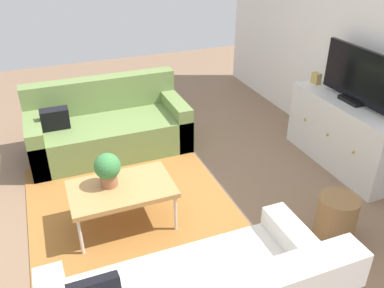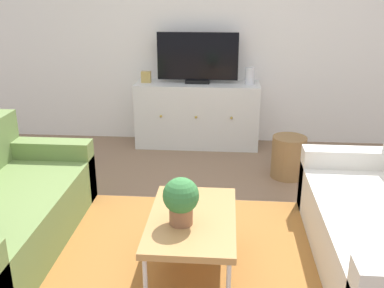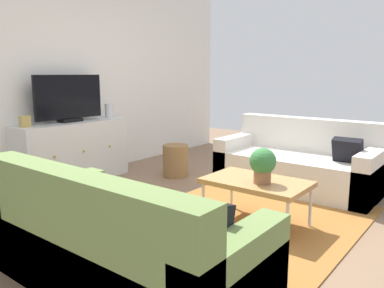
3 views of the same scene
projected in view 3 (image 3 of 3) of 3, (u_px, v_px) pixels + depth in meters
ground_plane at (227, 220)px, 3.63m from camera, size 10.00×10.00×0.00m
wall_back at (61, 74)px, 4.93m from camera, size 6.40×0.12×2.70m
area_rug at (241, 223)px, 3.53m from camera, size 2.50×1.90×0.01m
couch_left_side at (117, 250)px, 2.40m from camera, size 0.88×1.82×0.82m
couch_right_side at (300, 165)px, 4.63m from camera, size 0.88×1.82×0.82m
coffee_table at (256, 183)px, 3.44m from camera, size 0.57×0.90×0.42m
potted_plant at (263, 164)px, 3.30m from camera, size 0.23×0.23×0.31m
tv_console at (73, 152)px, 4.87m from camera, size 1.44×0.47×0.76m
flat_screen_tv at (69, 99)px, 4.76m from camera, size 0.93×0.16×0.58m
glass_vase at (109, 111)px, 5.25m from camera, size 0.11×0.11×0.19m
mantel_clock at (25, 121)px, 4.32m from camera, size 0.11×0.07×0.13m
wicker_basket at (176, 161)px, 5.13m from camera, size 0.34×0.34×0.42m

